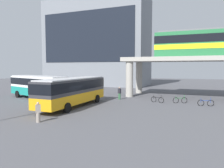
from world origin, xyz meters
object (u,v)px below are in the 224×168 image
(station_building, at_px, (97,43))
(bicycle_green, at_px, (180,100))
(bus_secondary, at_px, (38,85))
(bicycle_black, at_px, (157,100))
(bicycle_blue, at_px, (206,103))
(pedestrian_walking_across, at_px, (119,94))
(bus_main, at_px, (73,89))
(pedestrian_waiting_near_stop, at_px, (38,113))

(station_building, bearing_deg, bicycle_green, -44.75)
(bus_secondary, relative_size, bicycle_black, 6.57)
(bicycle_blue, height_order, pedestrian_walking_across, pedestrian_walking_across)
(bus_main, xyz_separation_m, pedestrian_walking_across, (2.83, 7.23, -1.17))
(bus_main, xyz_separation_m, bicycle_green, (10.84, 7.19, -1.63))
(station_building, bearing_deg, bus_main, -68.51)
(bicycle_blue, relative_size, pedestrian_waiting_near_stop, 1.08)
(bicycle_black, height_order, pedestrian_walking_across, pedestrian_walking_across)
(station_building, relative_size, bus_secondary, 2.28)
(station_building, relative_size, pedestrian_walking_across, 14.86)
(pedestrian_walking_across, bearing_deg, bus_secondary, -160.49)
(station_building, distance_m, bus_secondary, 27.59)
(bicycle_green, xyz_separation_m, pedestrian_walking_across, (-8.01, 0.04, 0.46))
(station_building, bearing_deg, pedestrian_walking_across, -57.00)
(station_building, distance_m, pedestrian_walking_across, 28.17)
(bicycle_black, bearing_deg, bus_main, -141.05)
(bicycle_green, relative_size, pedestrian_walking_across, 0.96)
(bicycle_blue, distance_m, pedestrian_waiting_near_stop, 18.21)
(bicycle_blue, bearing_deg, pedestrian_waiting_near_stop, -133.53)
(station_building, xyz_separation_m, pedestrian_waiting_near_stop, (12.79, -36.50, -9.71))
(bicycle_blue, bearing_deg, bicycle_green, 159.84)
(station_building, bearing_deg, bicycle_blue, -42.61)
(bus_secondary, relative_size, bicycle_blue, 6.36)
(bicycle_green, relative_size, bicycle_black, 0.97)
(station_building, height_order, pedestrian_waiting_near_stop, station_building)
(station_building, distance_m, bicycle_blue, 35.87)
(pedestrian_waiting_near_stop, bearing_deg, pedestrian_walking_across, 83.53)
(bus_main, bearing_deg, bicycle_blue, 24.03)
(bus_main, xyz_separation_m, pedestrian_waiting_near_stop, (1.21, -7.07, -1.22))
(bicycle_black, distance_m, pedestrian_waiting_near_stop, 15.33)
(bus_main, xyz_separation_m, bus_secondary, (-7.90, 3.43, 0.00))
(bus_secondary, bearing_deg, station_building, 98.07)
(pedestrian_walking_across, bearing_deg, bus_main, -111.37)
(bus_secondary, height_order, pedestrian_walking_across, bus_secondary)
(pedestrian_waiting_near_stop, relative_size, pedestrian_walking_across, 0.95)
(bus_main, height_order, pedestrian_waiting_near_stop, bus_main)
(bicycle_green, height_order, pedestrian_waiting_near_stop, pedestrian_waiting_near_stop)
(bicycle_green, xyz_separation_m, pedestrian_waiting_near_stop, (-9.64, -14.26, 0.41))
(bicycle_blue, relative_size, pedestrian_walking_across, 1.03)
(station_building, relative_size, bus_main, 2.33)
(bicycle_blue, height_order, pedestrian_waiting_near_stop, pedestrian_waiting_near_stop)
(pedestrian_waiting_near_stop, xyz_separation_m, pedestrian_walking_across, (1.62, 14.30, 0.04))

